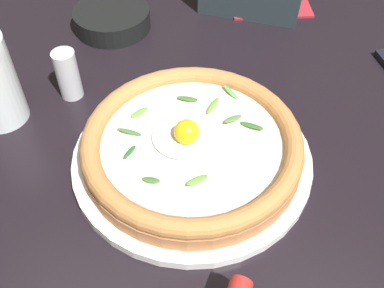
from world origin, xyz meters
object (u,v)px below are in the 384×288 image
object	(u,v)px
side_bowl	(112,19)
folded_napkin	(270,3)
pizza	(192,144)
pepper_shaker	(68,74)

from	to	relation	value
side_bowl	folded_napkin	world-z (taller)	side_bowl
pizza	side_bowl	distance (m)	0.33
pizza	side_bowl	world-z (taller)	pizza
pepper_shaker	pizza	bearing A→B (deg)	-33.82
pizza	side_bowl	xyz separation A→B (m)	(-0.15, 0.29, -0.01)
pizza	folded_napkin	xyz separation A→B (m)	(0.13, 0.37, -0.03)
side_bowl	folded_napkin	size ratio (longest dim) A/B	0.91
pizza	folded_napkin	distance (m)	0.39
side_bowl	pepper_shaker	bearing A→B (deg)	-100.60
pizza	pepper_shaker	size ratio (longest dim) A/B	3.66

